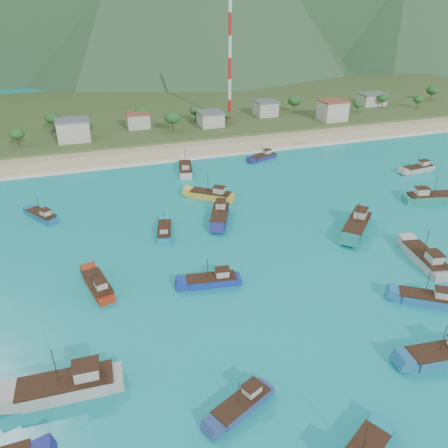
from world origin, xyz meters
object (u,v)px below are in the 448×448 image
object	(u,v)px
boat_20	(242,404)
boat_3	(212,281)
boat_9	(429,198)
boat_12	(185,169)
boat_4	(165,232)
boat_13	(263,157)
boat_23	(357,226)
boat_1	(42,216)
boat_17	(69,386)
boat_8	(418,169)
radio_tower	(230,58)
boat_25	(425,260)
boat_6	(211,195)
boat_19	(429,299)
boat_26	(444,355)
boat_14	(98,286)
boat_22	(220,215)

from	to	relation	value
boat_20	boat_3	bearing A→B (deg)	-33.76
boat_9	boat_12	xyz separation A→B (m)	(-52.59, 39.77, -0.09)
boat_4	boat_13	size ratio (longest dim) A/B	0.99
boat_12	boat_23	xyz separation A→B (m)	(26.66, -47.11, 0.18)
boat_1	boat_17	distance (m)	54.69
boat_8	radio_tower	bearing A→B (deg)	19.60
boat_9	boat_25	size ratio (longest dim) A/B	1.02
boat_6	boat_17	world-z (taller)	boat_17
boat_19	boat_26	distance (m)	13.30
boat_8	boat_14	xyz separation A→B (m)	(-93.73, -30.22, -0.03)
boat_25	boat_6	bearing A→B (deg)	135.12
boat_1	boat_8	distance (m)	103.84
boat_8	boat_13	bearing A→B (deg)	51.34
boat_1	boat_13	xyz separation A→B (m)	(65.05, 22.48, -0.01)
boat_6	boat_19	size ratio (longest dim) A/B	1.10
boat_9	boat_20	distance (m)	79.13
boat_12	boat_22	xyz separation A→B (m)	(-0.01, -32.22, 0.01)
boat_20	boat_14	bearing A→B (deg)	1.11
boat_3	boat_1	bearing A→B (deg)	46.36
boat_13	boat_22	xyz separation A→B (m)	(-26.23, -35.79, 0.26)
boat_13	boat_8	bearing A→B (deg)	-142.96
boat_22	boat_17	bearing A→B (deg)	73.91
boat_1	boat_26	xyz separation A→B (m)	(54.72, -65.37, 0.20)
boat_8	boat_26	size ratio (longest dim) A/B	0.92
boat_13	boat_14	xyz separation A→B (m)	(-54.96, -55.07, 0.07)
boat_17	boat_22	xyz separation A→B (m)	(34.04, 41.18, -0.16)
boat_13	boat_20	distance (m)	95.21
boat_4	boat_19	world-z (taller)	boat_19
boat_4	boat_8	distance (m)	79.89
boat_13	boat_20	size ratio (longest dim) A/B	1.05
boat_17	boat_4	bearing A→B (deg)	-25.52
boat_1	boat_9	distance (m)	93.77
boat_1	boat_6	bearing A→B (deg)	-35.69
boat_26	boat_1	bearing A→B (deg)	46.47
boat_1	boat_4	distance (m)	30.09
boat_12	radio_tower	bearing A→B (deg)	70.38
boat_12	boat_25	bearing A→B (deg)	-51.22
boat_1	boat_17	xyz separation A→B (m)	(4.77, -54.48, 0.42)
boat_1	boat_20	distance (m)	68.64
boat_1	boat_22	bearing A→B (deg)	-52.39
boat_3	boat_4	world-z (taller)	boat_3
boat_8	boat_14	distance (m)	98.48
boat_26	boat_8	bearing A→B (deg)	-31.38
boat_23	boat_26	distance (m)	38.71
boat_20	radio_tower	bearing A→B (deg)	-43.12
boat_13	boat_23	distance (m)	50.68
boat_17	boat_25	distance (m)	66.01
radio_tower	boat_19	xyz separation A→B (m)	(-7.94, -122.63, -24.41)
boat_19	boat_26	size ratio (longest dim) A/B	0.87
boat_20	boat_26	bearing A→B (deg)	-117.20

